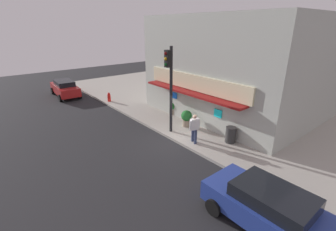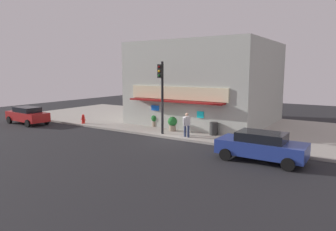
# 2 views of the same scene
# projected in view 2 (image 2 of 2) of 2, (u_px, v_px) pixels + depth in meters

# --- Properties ---
(ground_plane) EXTENTS (58.08, 58.08, 0.00)m
(ground_plane) POSITION_uv_depth(u_px,v_px,m) (171.00, 139.00, 21.03)
(ground_plane) COLOR #232326
(sidewalk) EXTENTS (38.72, 12.61, 0.16)m
(sidewalk) POSITION_uv_depth(u_px,v_px,m) (210.00, 125.00, 26.23)
(sidewalk) COLOR #A39E93
(sidewalk) RESTS_ON ground_plane
(corner_building) EXTENTS (11.15, 10.84, 6.93)m
(corner_building) POSITION_uv_depth(u_px,v_px,m) (206.00, 83.00, 27.31)
(corner_building) COLOR #ADB2A8
(corner_building) RESTS_ON sidewalk
(traffic_light) EXTENTS (0.32, 0.58, 5.18)m
(traffic_light) POSITION_uv_depth(u_px,v_px,m) (161.00, 88.00, 21.52)
(traffic_light) COLOR black
(traffic_light) RESTS_ON sidewalk
(fire_hydrant) EXTENTS (0.52, 0.28, 0.80)m
(fire_hydrant) POSITION_uv_depth(u_px,v_px,m) (83.00, 119.00, 26.39)
(fire_hydrant) COLOR red
(fire_hydrant) RESTS_ON sidewalk
(trash_can) EXTENTS (0.59, 0.59, 0.91)m
(trash_can) POSITION_uv_depth(u_px,v_px,m) (214.00, 129.00, 21.60)
(trash_can) COLOR #2D2D2D
(trash_can) RESTS_ON sidewalk
(pedestrian) EXTENTS (0.52, 0.63, 1.68)m
(pedestrian) POSITION_uv_depth(u_px,v_px,m) (187.00, 124.00, 20.88)
(pedestrian) COLOR navy
(pedestrian) RESTS_ON sidewalk
(potted_plant_by_doorway) EXTENTS (0.63, 0.63, 1.00)m
(potted_plant_by_doorway) POSITION_uv_depth(u_px,v_px,m) (155.00, 120.00, 24.98)
(potted_plant_by_doorway) COLOR gray
(potted_plant_by_doorway) RESTS_ON sidewalk
(potted_plant_by_window) EXTENTS (0.72, 0.72, 1.09)m
(potted_plant_by_window) POSITION_uv_depth(u_px,v_px,m) (172.00, 123.00, 23.07)
(potted_plant_by_window) COLOR gray
(potted_plant_by_window) RESTS_ON sidewalk
(parked_car_red) EXTENTS (4.54, 2.13, 1.52)m
(parked_car_red) POSITION_uv_depth(u_px,v_px,m) (27.00, 115.00, 27.04)
(parked_car_red) COLOR #AD1E1E
(parked_car_red) RESTS_ON ground_plane
(parked_car_blue) EXTENTS (4.48, 2.13, 1.53)m
(parked_car_blue) POSITION_uv_depth(u_px,v_px,m) (261.00, 146.00, 15.85)
(parked_car_blue) COLOR navy
(parked_car_blue) RESTS_ON ground_plane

